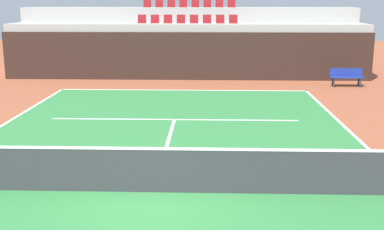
{
  "coord_description": "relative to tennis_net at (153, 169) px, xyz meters",
  "views": [
    {
      "loc": [
        1.14,
        -9.56,
        3.9
      ],
      "look_at": [
        0.74,
        2.0,
        1.2
      ],
      "focal_mm": 45.99,
      "sensor_mm": 36.0,
      "label": 1
    }
  ],
  "objects": [
    {
      "name": "stands_tier_lower",
      "position": [
        0.0,
        16.38,
        0.86
      ],
      "size": [
        18.44,
        2.4,
        2.75
      ],
      "primitive_type": "cube",
      "color": "#9E9E99",
      "rests_on": "ground_plane"
    },
    {
      "name": "stands_tier_upper",
      "position": [
        0.0,
        18.78,
        1.25
      ],
      "size": [
        18.44,
        2.4,
        3.52
      ],
      "primitive_type": "cube",
      "color": "#9E9E99",
      "rests_on": "ground_plane"
    },
    {
      "name": "ground_plane",
      "position": [
        0.0,
        0.0,
        -0.51
      ],
      "size": [
        80.0,
        80.0,
        0.0
      ],
      "primitive_type": "plane",
      "color": "brown"
    },
    {
      "name": "seating_row_lower",
      "position": [
        0.0,
        16.47,
        2.36
      ],
      "size": [
        5.22,
        0.44,
        0.44
      ],
      "color": "maroon",
      "rests_on": "stands_tier_lower"
    },
    {
      "name": "service_line_far",
      "position": [
        0.0,
        6.4,
        -0.5
      ],
      "size": [
        8.26,
        0.1,
        0.0
      ],
      "primitive_type": "cube",
      "color": "white",
      "rests_on": "court_surface"
    },
    {
      "name": "court_surface",
      "position": [
        0.0,
        0.0,
        -0.5
      ],
      "size": [
        11.0,
        24.0,
        0.01
      ],
      "primitive_type": "cube",
      "color": "#2D7238",
      "rests_on": "ground_plane"
    },
    {
      "name": "tennis_net",
      "position": [
        0.0,
        0.0,
        0.0
      ],
      "size": [
        11.08,
        0.08,
        1.07
      ],
      "color": "black",
      "rests_on": "court_surface"
    },
    {
      "name": "player_bench",
      "position": [
        7.5,
        13.19,
        -0.0
      ],
      "size": [
        1.5,
        0.4,
        0.85
      ],
      "color": "navy",
      "rests_on": "ground_plane"
    },
    {
      "name": "baseline_far",
      "position": [
        0.0,
        11.95,
        -0.5
      ],
      "size": [
        11.0,
        0.1,
        0.0
      ],
      "primitive_type": "cube",
      "color": "white",
      "rests_on": "court_surface"
    },
    {
      "name": "seating_row_upper",
      "position": [
        0.0,
        18.87,
        3.14
      ],
      "size": [
        5.22,
        0.44,
        0.44
      ],
      "color": "maroon",
      "rests_on": "stands_tier_upper"
    },
    {
      "name": "back_wall",
      "position": [
        0.0,
        15.03,
        0.68
      ],
      "size": [
        18.44,
        0.3,
        2.37
      ],
      "primitive_type": "cube",
      "color": "black",
      "rests_on": "ground_plane"
    },
    {
      "name": "centre_service_line",
      "position": [
        0.0,
        3.2,
        -0.5
      ],
      "size": [
        0.1,
        6.4,
        0.0
      ],
      "primitive_type": "cube",
      "color": "white",
      "rests_on": "court_surface"
    }
  ]
}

